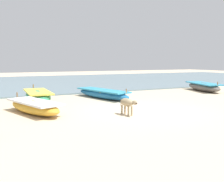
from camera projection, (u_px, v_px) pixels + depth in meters
ground at (142, 111)px, 10.71m from camera, size 80.00×80.00×0.00m
sea_water at (50, 82)px, 25.11m from camera, size 60.00×20.00×0.08m
fishing_boat_0 at (38, 96)px, 13.04m from camera, size 1.24×3.42×0.75m
fishing_boat_1 at (204, 87)px, 17.69m from camera, size 2.13×3.78×0.76m
fishing_boat_3 at (34, 107)px, 10.11m from camera, size 1.94×3.42×0.69m
fishing_boat_6 at (103, 94)px, 14.25m from camera, size 1.91×4.25×0.68m
calf_far_dun at (127, 103)px, 9.76m from camera, size 0.37×0.98×0.64m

